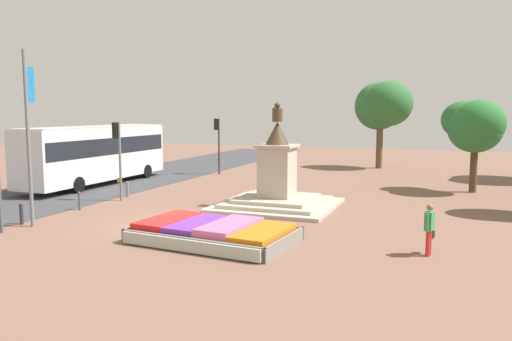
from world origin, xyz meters
The scene contains 13 objects.
ground_plane centered at (0.00, 0.00, 0.00)m, with size 88.55×88.55×0.00m, color brown.
flower_planter centered at (2.90, -1.79, 0.31)m, with size 5.68×3.69×0.71m.
statue_monument centered at (2.93, 5.02, 1.00)m, with size 5.35×5.35×4.86m.
traffic_light_mid_block centered at (-4.99, 3.75, 2.69)m, with size 0.42×0.30×3.92m.
traffic_light_far_corner centered at (-4.99, 15.25, 2.71)m, with size 0.41×0.29×3.95m.
banner_pole centered at (-4.67, -2.17, 3.59)m, with size 0.20×0.69×6.78m.
city_bus centered at (-9.72, 7.99, 2.04)m, with size 2.58×11.27×3.57m.
pedestrian_with_handbag centered at (9.89, -0.85, 0.91)m, with size 0.32×0.72×1.63m.
kerb_bollard_mid_a centered at (-5.34, -2.08, 0.45)m, with size 0.16×0.16×0.86m.
kerb_bollard_mid_b centered at (-5.20, 1.10, 0.45)m, with size 0.14×0.14×0.85m.
kerb_bollard_north centered at (-5.22, 4.75, 0.44)m, with size 0.15×0.15×0.84m.
park_tree_far_left centered at (5.57, 23.40, 4.97)m, with size 4.53×3.89×6.83m.
park_tree_behind_statue centered at (11.58, 12.72, 3.73)m, with size 3.31×3.53×5.09m.
Camera 1 is at (10.31, -16.83, 4.44)m, focal length 35.00 mm.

